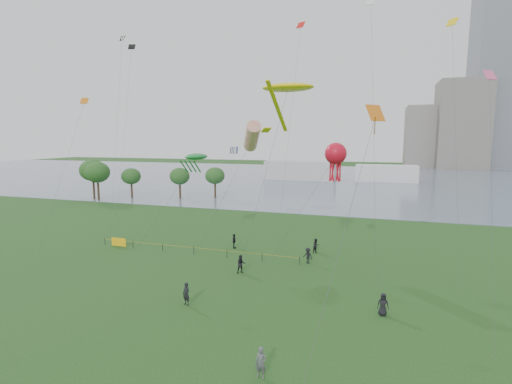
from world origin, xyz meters
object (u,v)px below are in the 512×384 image
(fence, at_px, (147,245))
(kite_octopus, at_px, (336,154))
(kite_stingray, at_px, (288,88))
(kite_flyer, at_px, (261,363))

(fence, bearing_deg, kite_octopus, 8.28)
(fence, distance_m, kite_stingray, 23.88)
(fence, height_order, kite_octopus, kite_octopus)
(kite_flyer, xyz_separation_m, kite_octopus, (1.55, 21.63, 10.39))
(kite_stingray, xyz_separation_m, kite_octopus, (4.94, 1.07, -6.75))
(fence, relative_size, kite_octopus, 1.93)
(fence, height_order, kite_flyer, kite_flyer)
(kite_flyer, relative_size, kite_octopus, 0.14)
(kite_flyer, bearing_deg, fence, 138.80)
(kite_flyer, bearing_deg, kite_stingray, 101.62)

